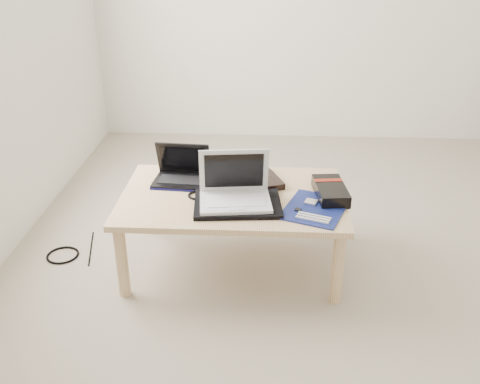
# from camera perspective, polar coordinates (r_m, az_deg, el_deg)

# --- Properties ---
(ground) EXTENTS (4.00, 4.00, 0.00)m
(ground) POSITION_cam_1_polar(r_m,az_deg,el_deg) (2.88, 15.22, -8.10)
(ground) COLOR #B5A993
(ground) RESTS_ON ground
(coffee_table) EXTENTS (1.10, 0.70, 0.40)m
(coffee_table) POSITION_cam_1_polar(r_m,az_deg,el_deg) (2.66, -0.79, -1.21)
(coffee_table) COLOR #E6C08A
(coffee_table) RESTS_ON ground
(book) EXTENTS (0.41, 0.38, 0.03)m
(book) POSITION_cam_1_polar(r_m,az_deg,el_deg) (2.75, 0.58, 1.24)
(book) COLOR black
(book) RESTS_ON coffee_table
(netbook) EXTENTS (0.30, 0.23, 0.20)m
(netbook) POSITION_cam_1_polar(r_m,az_deg,el_deg) (2.78, -6.20, 1.96)
(netbook) COLOR black
(netbook) RESTS_ON coffee_table
(tablet) EXTENTS (0.29, 0.24, 0.01)m
(tablet) POSITION_cam_1_polar(r_m,az_deg,el_deg) (2.64, 0.26, -0.11)
(tablet) COLOR black
(tablet) RESTS_ON coffee_table
(remote) EXTENTS (0.11, 0.21, 0.02)m
(remote) POSITION_cam_1_polar(r_m,az_deg,el_deg) (2.67, 2.05, 0.22)
(remote) COLOR silver
(remote) RESTS_ON coffee_table
(neoprene_sleeve) EXTENTS (0.43, 0.33, 0.02)m
(neoprene_sleeve) POSITION_cam_1_polar(r_m,az_deg,el_deg) (2.54, -0.26, -1.24)
(neoprene_sleeve) COLOR black
(neoprene_sleeve) RESTS_ON coffee_table
(white_laptop) EXTENTS (0.36, 0.27, 0.24)m
(white_laptop) POSITION_cam_1_polar(r_m,az_deg,el_deg) (2.52, -0.56, 0.11)
(white_laptop) COLOR silver
(white_laptop) RESTS_ON neoprene_sleeve
(motherboard) EXTENTS (0.36, 0.40, 0.02)m
(motherboard) POSITION_cam_1_polar(r_m,az_deg,el_deg) (2.53, 8.03, -1.75)
(motherboard) COLOR #0C144F
(motherboard) RESTS_ON coffee_table
(gpu_box) EXTENTS (0.17, 0.29, 0.06)m
(gpu_box) POSITION_cam_1_polar(r_m,az_deg,el_deg) (2.65, 9.62, 0.12)
(gpu_box) COLOR black
(gpu_box) RESTS_ON coffee_table
(cable_coil) EXTENTS (0.11, 0.11, 0.01)m
(cable_coil) POSITION_cam_1_polar(r_m,az_deg,el_deg) (2.63, -4.54, -0.34)
(cable_coil) COLOR black
(cable_coil) RESTS_ON coffee_table
(floor_cable_coil) EXTENTS (0.20, 0.20, 0.01)m
(floor_cable_coil) POSITION_cam_1_polar(r_m,az_deg,el_deg) (3.04, -18.38, -6.41)
(floor_cable_coil) COLOR black
(floor_cable_coil) RESTS_ON ground
(floor_cable_trail) EXTENTS (0.09, 0.34, 0.01)m
(floor_cable_trail) POSITION_cam_1_polar(r_m,az_deg,el_deg) (3.07, -15.61, -5.80)
(floor_cable_trail) COLOR black
(floor_cable_trail) RESTS_ON ground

